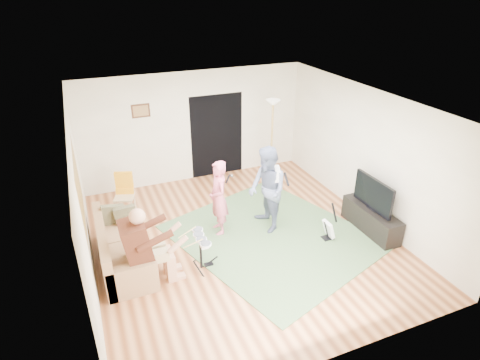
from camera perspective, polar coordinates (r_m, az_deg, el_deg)
name	(u,v)px	position (r m, az deg, el deg)	size (l,w,h in m)	color
floor	(242,239)	(7.93, 0.35, -8.40)	(6.00, 6.00, 0.00)	brown
walls	(243,177)	(7.24, 0.38, 0.39)	(5.50, 6.00, 2.70)	silver
ceiling	(243,104)	(6.75, 0.42, 10.73)	(6.00, 6.00, 0.00)	white
window_blinds	(79,190)	(6.88, -21.90, -1.29)	(2.05, 2.05, 0.00)	olive
doorway	(217,136)	(10.11, -3.31, 6.30)	(2.10, 2.10, 0.00)	black
picture_frame	(141,111)	(9.45, -13.94, 9.53)	(0.42, 0.03, 0.32)	#3F2314
area_rug	(272,236)	(8.03, 4.56, -7.91)	(3.16, 3.61, 0.02)	#46683F
sofa	(120,251)	(7.47, -16.71, -9.66)	(0.81, 1.98, 0.80)	#9E754F
drummer	(149,253)	(6.81, -12.76, -10.13)	(0.92, 0.51, 1.41)	#4E2315
drum_kit	(201,254)	(7.09, -5.59, -10.39)	(0.36, 0.65, 0.67)	black
singer	(218,198)	(7.78, -3.08, -2.57)	(0.56, 0.37, 1.53)	#D95E7B
microphone	(228,179)	(7.66, -1.74, 0.17)	(0.06, 0.06, 0.24)	black
guitarist	(267,190)	(7.84, 3.88, -1.41)	(0.85, 0.66, 1.75)	slate
guitar_held	(277,174)	(7.78, 5.28, 0.90)	(0.12, 0.60, 0.26)	white
guitar_spare	(329,229)	(8.00, 12.53, -6.79)	(0.29, 0.26, 0.80)	black
torchiere_lamp	(272,127)	(9.57, 4.60, 7.50)	(0.37, 0.37, 2.09)	black
dining_chair	(125,200)	(8.93, -16.10, -2.75)	(0.50, 0.52, 0.92)	tan
tv_cabinet	(371,220)	(8.47, 18.13, -5.38)	(0.40, 1.40, 0.50)	black
television	(373,194)	(8.15, 18.44, -1.87)	(0.06, 1.05, 0.62)	black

